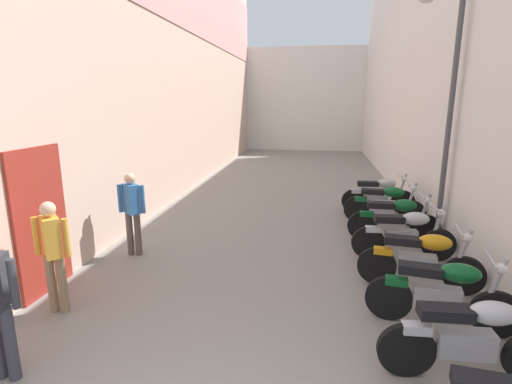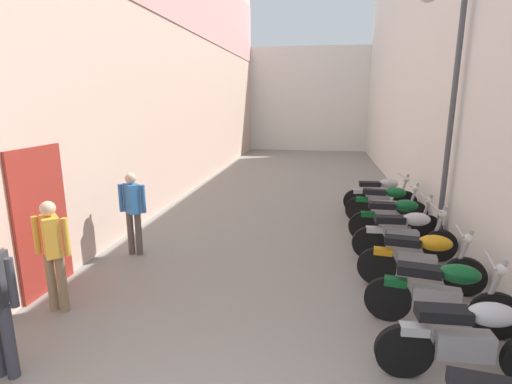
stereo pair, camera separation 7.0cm
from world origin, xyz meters
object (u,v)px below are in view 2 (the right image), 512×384
Objects in this scene: motorcycle_second at (470,338)px; street_lamp at (447,106)px; motorcycle_fifth at (405,234)px; motorcycle_eighth at (381,194)px; motorcycle_fourth at (421,259)px; pedestrian_mid_alley at (53,248)px; motorcycle_sixth at (396,218)px; motorcycle_third at (442,293)px; pedestrian_further_down at (133,208)px; motorcycle_seventh at (387,204)px.

street_lamp is (0.70, 3.99, 2.24)m from motorcycle_second.
motorcycle_second is at bearing -99.95° from street_lamp.
motorcycle_fifth is 3.08m from motorcycle_eighth.
street_lamp is at bearing 70.17° from motorcycle_fourth.
street_lamp reaches higher than motorcycle_fourth.
pedestrian_mid_alley is 6.93m from street_lamp.
motorcycle_second is 4.17m from motorcycle_sixth.
motorcycle_third is at bearing -90.00° from motorcycle_eighth.
pedestrian_further_down reaches higher than motorcycle_fourth.
motorcycle_seventh is at bearing -90.01° from motorcycle_eighth.
motorcycle_sixth and motorcycle_eighth have the same top height.
street_lamp is at bearing -62.90° from motorcycle_seventh.
motorcycle_seventh is at bearing 90.00° from motorcycle_fifth.
motorcycle_fourth is 5.29m from pedestrian_mid_alley.
motorcycle_sixth is at bearing 165.60° from street_lamp.
street_lamp is at bearing 47.65° from motorcycle_fifth.
pedestrian_mid_alley is 1.00× the size of pedestrian_further_down.
street_lamp is (0.70, 1.94, 2.24)m from motorcycle_fourth.
motorcycle_seventh is (-0.00, 3.31, 0.00)m from motorcycle_fourth.
motorcycle_eighth is (-0.00, 3.08, 0.00)m from motorcycle_fifth.
motorcycle_fifth is 1.00× the size of motorcycle_eighth.
motorcycle_seventh is at bearing 28.36° from pedestrian_further_down.
pedestrian_mid_alley is at bearing -164.04° from motorcycle_fourth.
motorcycle_sixth is at bearing 90.00° from motorcycle_second.
street_lamp reaches higher than motorcycle_third.
motorcycle_third is 1.00× the size of motorcycle_fourth.
motorcycle_fourth is at bearing -90.00° from motorcycle_sixth.
motorcycle_seventh is 2.71m from street_lamp.
motorcycle_third is 3.19m from motorcycle_sixth.
motorcycle_seventh is at bearing 90.01° from motorcycle_sixth.
motorcycle_fourth is at bearing 15.96° from pedestrian_mid_alley.
motorcycle_sixth is 1.18× the size of pedestrian_mid_alley.
motorcycle_sixth is at bearing 90.00° from motorcycle_third.
pedestrian_further_down is at bearing -163.31° from motorcycle_sixth.
motorcycle_fifth is (0.00, 1.17, 0.00)m from motorcycle_fourth.
motorcycle_eighth is 0.40× the size of street_lamp.
street_lamp is at bearing -73.14° from motorcycle_eighth.
motorcycle_seventh is at bearing 117.10° from street_lamp.
motorcycle_second is 1.18× the size of pedestrian_mid_alley.
pedestrian_further_down is (-4.95, -3.62, 0.42)m from motorcycle_eighth.
motorcycle_sixth is 2.35m from street_lamp.
motorcycle_fourth and motorcycle_eighth have the same top height.
motorcycle_sixth is (0.00, 4.17, 0.00)m from motorcycle_second.
street_lamp is at bearing 30.45° from pedestrian_mid_alley.
motorcycle_fourth is at bearing -90.00° from motorcycle_eighth.
motorcycle_second is at bearing -6.75° from pedestrian_mid_alley.
motorcycle_seventh is at bearing 90.00° from motorcycle_second.
pedestrian_mid_alley is at bearing 173.25° from motorcycle_second.
motorcycle_eighth is at bearing 90.00° from motorcycle_fifth.
street_lamp is (0.70, -0.18, 2.24)m from motorcycle_sixth.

